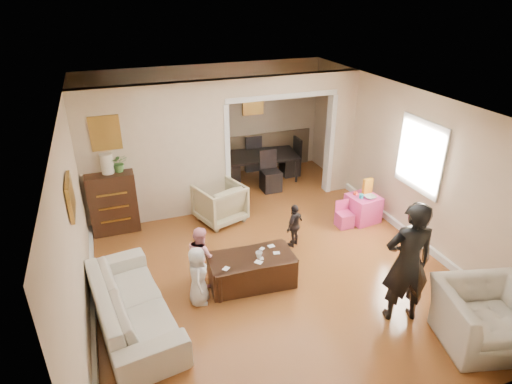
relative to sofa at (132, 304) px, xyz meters
name	(u,v)px	position (x,y,z in m)	size (l,w,h in m)	color
floor	(260,252)	(2.20, 1.03, -0.33)	(7.00, 7.00, 0.00)	#A5642A
partition_left	(156,155)	(0.83, 2.83, 0.97)	(2.75, 0.18, 2.60)	beige
partition_right	(340,133)	(4.68, 2.83, 0.97)	(0.55, 0.18, 2.60)	beige
partition_header	(282,84)	(3.30, 2.83, 2.10)	(2.22, 0.18, 0.35)	beige
window_pane	(421,156)	(4.93, 0.63, 1.22)	(0.03, 0.95, 1.10)	white
framed_art_partition	(105,133)	(0.00, 2.73, 1.52)	(0.45, 0.03, 0.55)	brown
framed_art_sofa_wall	(70,197)	(-0.51, 0.43, 1.47)	(0.03, 0.55, 0.40)	brown
framed_art_alcove	(253,102)	(3.30, 4.47, 1.37)	(0.45, 0.03, 0.55)	brown
sofa	(132,304)	(0.00, 0.00, 0.00)	(2.23, 0.87, 0.65)	beige
armchair_back	(220,203)	(1.86, 2.32, 0.05)	(0.81, 0.83, 0.76)	tan
armchair_front	(487,317)	(4.18, -1.84, 0.05)	(1.15, 1.01, 0.75)	beige
dresser	(113,202)	(-0.05, 2.65, 0.25)	(0.83, 0.47, 1.15)	black
table_lamp	(107,163)	(-0.05, 2.65, 1.00)	(0.22, 0.22, 0.36)	beige
potted_plant	(119,163)	(0.15, 2.65, 0.98)	(0.29, 0.26, 0.33)	#497A36
coffee_table	(252,270)	(1.78, 0.27, -0.09)	(1.27, 0.63, 0.48)	#3C2013
coffee_cup	(259,255)	(1.88, 0.22, 0.20)	(0.10, 0.10, 0.09)	silver
play_table	(363,208)	(4.45, 1.39, -0.07)	(0.54, 0.54, 0.51)	#FF439D
cereal_box	(368,186)	(4.57, 1.49, 0.34)	(0.20, 0.07, 0.30)	#FFF01A
cyan_cup	(361,196)	(4.35, 1.34, 0.23)	(0.08, 0.08, 0.08)	#26B1C2
toy_block	(356,193)	(4.33, 1.51, 0.21)	(0.08, 0.06, 0.05)	red
play_bowl	(370,197)	(4.50, 1.27, 0.22)	(0.21, 0.21, 0.05)	silver
dining_table	(261,167)	(3.28, 3.89, -0.03)	(1.70, 0.95, 0.60)	black
adult_person	(408,263)	(3.45, -1.11, 0.56)	(0.65, 0.42, 1.77)	black
child_kneel_a	(198,276)	(0.93, 0.12, 0.13)	(0.44, 0.29, 0.90)	silver
child_kneel_b	(201,255)	(1.08, 0.57, 0.15)	(0.46, 0.36, 0.95)	pink
child_toddler	(294,225)	(2.83, 1.02, 0.07)	(0.47, 0.19, 0.80)	black
craft_papers	(259,256)	(1.89, 0.24, 0.15)	(0.95, 0.45, 0.00)	white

